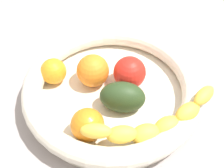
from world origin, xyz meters
The scene contains 8 objects.
kitchen_counter centered at (0.00, 0.00, 1.50)cm, with size 120.00×120.00×3.00cm, color #9B9292.
fruit_bowl centered at (0.00, 0.00, 6.04)cm, with size 35.13×35.13×5.87cm.
banana_draped_left centered at (3.79, -11.67, 8.41)cm, with size 26.48×6.97×5.49cm.
orange_front centered at (-9.88, 7.55, 7.59)cm, with size 5.31×5.31×5.31cm, color orange.
orange_mid_left centered at (-7.23, -7.61, 7.94)cm, with size 6.01×6.01×6.01cm, color orange.
orange_mid_right centered at (-2.48, 4.45, 8.22)cm, with size 6.57×6.57×6.57cm, color orange.
avocado_dark centered at (0.80, -3.62, 7.75)cm, with size 8.64×5.63×6.16cm, color #2A3F1F.
tomato_red centered at (4.26, 1.52, 8.20)cm, with size 6.53×6.53×6.53cm, color red.
Camera 1 is at (-14.18, -39.86, 54.61)cm, focal length 52.31 mm.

